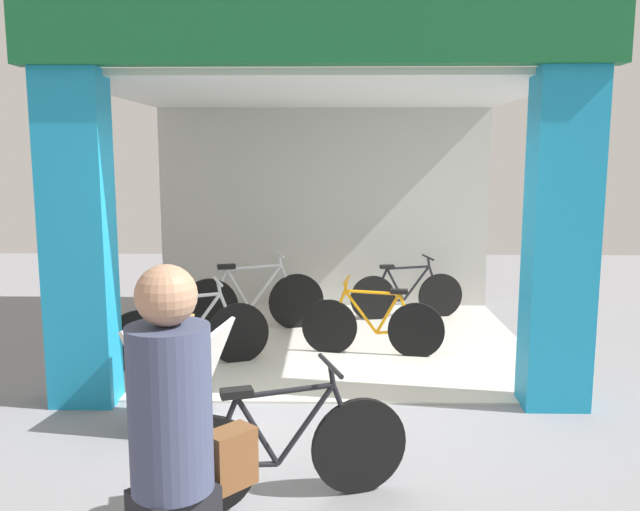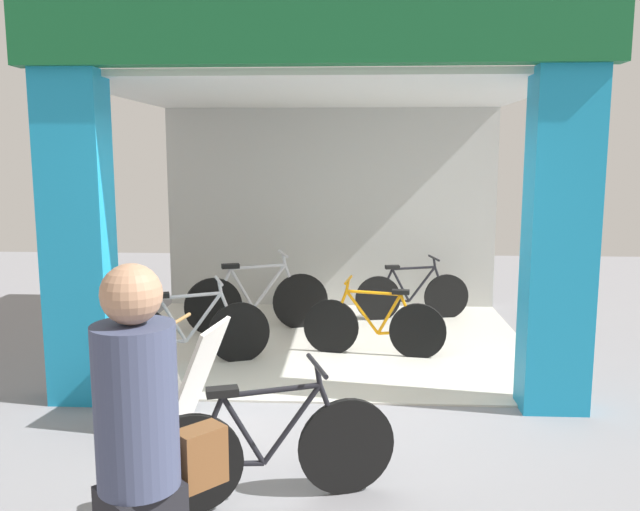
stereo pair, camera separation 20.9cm
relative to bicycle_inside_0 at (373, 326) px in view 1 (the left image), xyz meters
The scene contains 9 objects.
ground_plane 1.51m from the bicycle_inside_0, 111.93° to the right, with size 17.07×17.07×0.00m, color gray.
shop_facade 1.70m from the bicycle_inside_0, 150.34° to the left, with size 4.73×4.03×3.68m.
bicycle_inside_0 is the anchor object (origin of this frame).
bicycle_inside_1 1.66m from the bicycle_inside_0, 146.46° to the left, with size 1.68×0.61×0.96m.
bicycle_inside_2 1.67m from the bicycle_inside_0, 71.38° to the left, with size 1.48×0.42×0.82m.
bicycle_inside_3 1.91m from the bicycle_inside_0, 166.60° to the right, with size 1.53×0.60×0.88m.
bicycle_parked_0 3.09m from the bicycle_inside_0, 103.52° to the right, with size 1.52×0.56×0.87m.
sandwich_board_sign 2.47m from the bicycle_inside_0, 130.52° to the right, with size 0.80×0.69×0.85m.
pedestrian_0 4.58m from the bicycle_inside_0, 103.01° to the right, with size 0.52×0.53×1.74m.
Camera 1 is at (0.12, -5.38, 2.13)m, focal length 36.80 mm.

